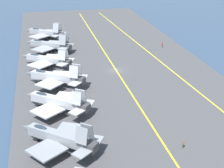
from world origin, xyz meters
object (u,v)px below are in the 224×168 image
at_px(parked_jet_third, 57,101).
at_px(parked_jet_fourth, 55,77).
at_px(parked_jet_fifth, 47,59).
at_px(crew_red_vest, 162,45).
at_px(crew_brown_vest, 183,143).
at_px(parked_jet_second, 59,137).
at_px(parked_jet_sixth, 49,45).
at_px(parked_jet_seventh, 45,33).

relative_size(parked_jet_third, parked_jet_fourth, 0.94).
height_order(parked_jet_fifth, crew_red_vest, parked_jet_fifth).
relative_size(parked_jet_fifth, crew_brown_vest, 9.34).
distance_m(parked_jet_third, crew_red_vest, 56.05).
distance_m(crew_brown_vest, crew_red_vest, 62.05).
bearing_deg(parked_jet_second, parked_jet_third, -2.75).
relative_size(parked_jet_sixth, crew_red_vest, 9.25).
xyz_separation_m(parked_jet_second, parked_jet_sixth, (58.53, -1.07, -0.01)).
bearing_deg(crew_red_vest, parked_jet_fifth, 106.12).
height_order(crew_brown_vest, crew_red_vest, crew_red_vest).
distance_m(parked_jet_second, crew_red_vest, 67.75).
height_order(parked_jet_third, parked_jet_seventh, parked_jet_seventh).
relative_size(parked_jet_third, crew_red_vest, 8.70).
xyz_separation_m(parked_jet_second, parked_jet_seventh, (74.01, -0.37, 0.16)).
height_order(parked_jet_second, crew_red_vest, parked_jet_second).
bearing_deg(crew_red_vest, parked_jet_sixth, 84.67).
bearing_deg(parked_jet_second, crew_red_vest, -35.80).
height_order(parked_jet_sixth, parked_jet_seventh, parked_jet_seventh).
xyz_separation_m(parked_jet_fourth, crew_brown_vest, (-33.22, -20.75, -1.68)).
distance_m(parked_jet_second, parked_jet_fourth, 28.70).
relative_size(parked_jet_fourth, crew_red_vest, 9.22).
height_order(parked_jet_fourth, parked_jet_seventh, parked_jet_seventh).
height_order(parked_jet_third, parked_jet_sixth, parked_jet_sixth).
height_order(parked_jet_fifth, crew_brown_vest, parked_jet_fifth).
height_order(parked_jet_seventh, crew_red_vest, parked_jet_seventh).
xyz_separation_m(parked_jet_seventh, crew_brown_vest, (-78.55, -21.61, -1.67)).
bearing_deg(parked_jet_sixth, parked_jet_fourth, -179.69).
bearing_deg(parked_jet_third, parked_jet_sixth, -0.48).
relative_size(parked_jet_fifth, parked_jet_seventh, 1.02).
relative_size(parked_jet_third, crew_brown_vest, 9.08).
bearing_deg(parked_jet_sixth, parked_jet_third, 179.52).
bearing_deg(parked_jet_second, crew_brown_vest, -101.69).
height_order(parked_jet_fourth, crew_brown_vest, parked_jet_fourth).
bearing_deg(parked_jet_fifth, crew_red_vest, -73.88).
bearing_deg(parked_jet_seventh, parked_jet_fourth, -178.91).
bearing_deg(parked_jet_fourth, parked_jet_seventh, 1.09).
distance_m(parked_jet_seventh, crew_red_vest, 43.67).
bearing_deg(parked_jet_fourth, parked_jet_second, 177.54).
distance_m(parked_jet_second, parked_jet_seventh, 74.01).
xyz_separation_m(parked_jet_third, crew_red_vest, (40.31, -38.92, -1.50)).
distance_m(parked_jet_fourth, parked_jet_sixth, 29.86).
distance_m(parked_jet_fifth, parked_jet_seventh, 30.58).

